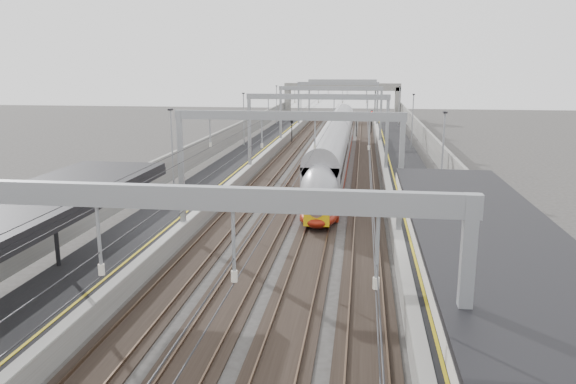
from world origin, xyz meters
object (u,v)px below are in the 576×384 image
(overbridge, at_px, (342,92))
(bench, at_px, (476,303))
(signal_green, at_px, (292,125))
(train, at_px, (335,151))

(overbridge, height_order, bench, overbridge)
(overbridge, relative_size, bench, 11.23)
(overbridge, relative_size, signal_green, 6.33)
(overbridge, distance_m, signal_green, 35.86)
(overbridge, relative_size, train, 0.48)
(train, relative_size, bench, 23.39)
(overbridge, distance_m, train, 55.14)
(signal_green, bearing_deg, train, -71.17)
(bench, bearing_deg, overbridge, 95.39)
(bench, relative_size, signal_green, 0.56)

